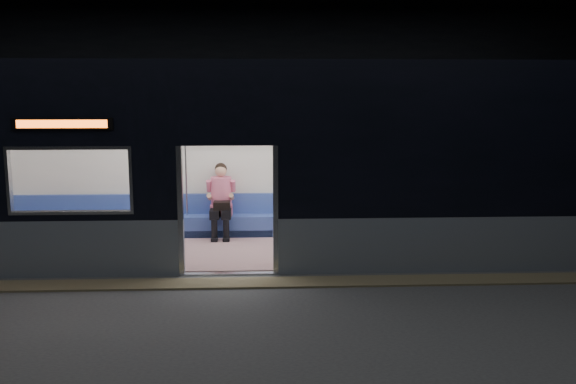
{
  "coord_description": "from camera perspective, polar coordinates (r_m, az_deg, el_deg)",
  "views": [
    {
      "loc": [
        0.49,
        -8.31,
        2.83
      ],
      "look_at": [
        0.99,
        2.3,
        1.12
      ],
      "focal_mm": 38.0,
      "sensor_mm": 36.0,
      "label": 1
    }
  ],
  "objects": [
    {
      "name": "station_floor",
      "position": [
        8.8,
        -5.85,
        -9.7
      ],
      "size": [
        24.0,
        14.0,
        0.01
      ],
      "primitive_type": "cube",
      "color": "#47494C",
      "rests_on": "ground"
    },
    {
      "name": "station_envelope",
      "position": [
        8.37,
        -6.27,
        14.81
      ],
      "size": [
        24.0,
        14.0,
        5.0
      ],
      "color": "black",
      "rests_on": "station_floor"
    },
    {
      "name": "tactile_strip",
      "position": [
        9.31,
        -5.67,
        -8.49
      ],
      "size": [
        22.8,
        0.5,
        0.03
      ],
      "primitive_type": "cube",
      "color": "#8C7F59",
      "rests_on": "station_floor"
    },
    {
      "name": "metro_car",
      "position": [
        10.91,
        -5.3,
        3.94
      ],
      "size": [
        18.0,
        3.04,
        3.35
      ],
      "color": "gray",
      "rests_on": "station_floor"
    },
    {
      "name": "passenger",
      "position": [
        12.05,
        -6.29,
        -0.44
      ],
      "size": [
        0.43,
        0.74,
        1.45
      ],
      "rotation": [
        0.0,
        0.0,
        0.01
      ],
      "color": "black",
      "rests_on": "metro_car"
    },
    {
      "name": "handbag",
      "position": [
        11.83,
        -6.2,
        -1.26
      ],
      "size": [
        0.37,
        0.33,
        0.16
      ],
      "primitive_type": "cube",
      "rotation": [
        0.0,
        0.0,
        0.21
      ],
      "color": "black",
      "rests_on": "passenger"
    },
    {
      "name": "transit_map",
      "position": [
        12.35,
        4.51,
        2.68
      ],
      "size": [
        0.91,
        0.03,
        0.59
      ],
      "primitive_type": "cube",
      "color": "white",
      "rests_on": "metro_car"
    }
  ]
}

